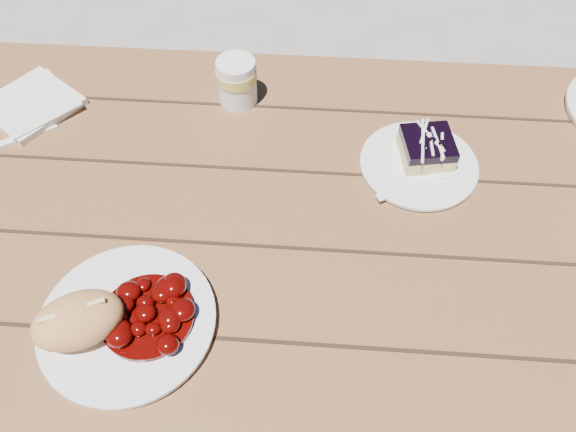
# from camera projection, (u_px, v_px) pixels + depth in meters

# --- Properties ---
(ground) EXTENTS (60.00, 60.00, 0.00)m
(ground) POSITION_uv_depth(u_px,v_px,m) (343.00, 376.00, 1.53)
(ground) COLOR gray
(ground) RESTS_ON ground
(picnic_table) EXTENTS (2.00, 1.55, 0.75)m
(picnic_table) POSITION_uv_depth(u_px,v_px,m) (368.00, 264.00, 1.06)
(picnic_table) COLOR brown
(picnic_table) RESTS_ON ground
(main_plate) EXTENTS (0.25, 0.25, 0.02)m
(main_plate) POSITION_uv_depth(u_px,v_px,m) (128.00, 322.00, 0.80)
(main_plate) COLOR white
(main_plate) RESTS_ON picnic_table
(goulash_stew) EXTENTS (0.13, 0.13, 0.04)m
(goulash_stew) POSITION_uv_depth(u_px,v_px,m) (145.00, 311.00, 0.78)
(goulash_stew) COLOR #4C0402
(goulash_stew) RESTS_ON main_plate
(bread_roll) EXTENTS (0.15, 0.13, 0.06)m
(bread_roll) POSITION_uv_depth(u_px,v_px,m) (78.00, 320.00, 0.76)
(bread_roll) COLOR #DC9654
(bread_roll) RESTS_ON main_plate
(dessert_plate) EXTENTS (0.20, 0.20, 0.01)m
(dessert_plate) POSITION_uv_depth(u_px,v_px,m) (419.00, 165.00, 0.99)
(dessert_plate) COLOR white
(dessert_plate) RESTS_ON picnic_table
(blueberry_cake) EXTENTS (0.10, 0.10, 0.05)m
(blueberry_cake) POSITION_uv_depth(u_px,v_px,m) (427.00, 148.00, 0.97)
(blueberry_cake) COLOR #EED482
(blueberry_cake) RESTS_ON dessert_plate
(fork_dessert) EXTENTS (0.15, 0.10, 0.00)m
(fork_dessert) POSITION_uv_depth(u_px,v_px,m) (410.00, 186.00, 0.95)
(fork_dessert) COLOR white
(fork_dessert) RESTS_ON dessert_plate
(napkin_stack) EXTENTS (0.21, 0.21, 0.01)m
(napkin_stack) POSITION_uv_depth(u_px,v_px,m) (32.00, 104.00, 1.07)
(napkin_stack) COLOR white
(napkin_stack) RESTS_ON picnic_table
(fork_table) EXTENTS (0.15, 0.11, 0.00)m
(fork_table) POSITION_uv_depth(u_px,v_px,m) (23.00, 136.00, 1.03)
(fork_table) COLOR white
(fork_table) RESTS_ON picnic_table
(second_cup) EXTENTS (0.07, 0.07, 0.09)m
(second_cup) POSITION_uv_depth(u_px,v_px,m) (237.00, 82.00, 1.05)
(second_cup) COLOR white
(second_cup) RESTS_ON picnic_table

